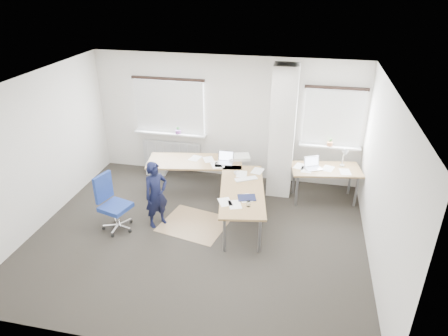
% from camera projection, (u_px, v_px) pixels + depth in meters
% --- Properties ---
extents(ground, '(6.00, 6.00, 0.00)m').
position_uv_depth(ground, '(198.00, 235.00, 7.35)').
color(ground, '#282521').
rests_on(ground, ground).
extents(room_shell, '(6.04, 5.04, 2.82)m').
position_uv_depth(room_shell, '(212.00, 139.00, 6.93)').
color(room_shell, beige).
rests_on(room_shell, ground).
extents(floor_mat, '(1.38, 1.24, 0.01)m').
position_uv_depth(floor_mat, '(194.00, 224.00, 7.67)').
color(floor_mat, '#967652').
rests_on(floor_mat, ground).
extents(white_crate, '(0.49, 0.37, 0.28)m').
position_uv_depth(white_crate, '(157.00, 167.00, 9.56)').
color(white_crate, white).
rests_on(white_crate, ground).
extents(desk_main, '(2.82, 2.63, 0.96)m').
position_uv_depth(desk_main, '(220.00, 175.00, 7.99)').
color(desk_main, brown).
rests_on(desk_main, ground).
extents(desk_side, '(1.50, 0.93, 1.22)m').
position_uv_depth(desk_side, '(326.00, 170.00, 8.20)').
color(desk_side, brown).
rests_on(desk_side, ground).
extents(task_chair, '(0.61, 0.60, 1.09)m').
position_uv_depth(task_chair, '(115.00, 214.00, 7.42)').
color(task_chair, navy).
rests_on(task_chair, ground).
extents(person, '(0.54, 0.57, 1.31)m').
position_uv_depth(person, '(156.00, 194.00, 7.39)').
color(person, black).
rests_on(person, ground).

